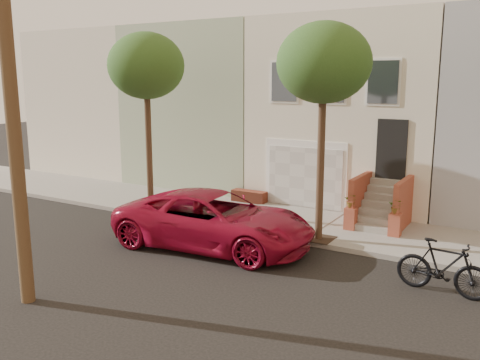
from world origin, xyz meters
The scene contains 7 objects.
ground centered at (0.00, 0.00, 0.00)m, with size 90.00×90.00×0.00m, color black.
sidewalk centered at (0.00, 5.35, 0.07)m, with size 40.00×3.70×0.15m, color gray.
house_row centered at (0.00, 11.19, 3.64)m, with size 33.10×11.70×7.00m.
tree_left centered at (-5.50, 3.90, 5.26)m, with size 2.70×2.57×6.30m.
tree_mid centered at (1.00, 3.90, 5.26)m, with size 2.70×2.57×6.30m.
pickup_truck centered at (-1.50, 2.03, 0.82)m, with size 2.71×5.88×1.63m, color maroon.
motorcycle centered at (4.84, 1.92, 0.64)m, with size 0.60×2.11×1.27m, color black.
Camera 1 is at (6.48, -9.93, 4.85)m, focal length 38.25 mm.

